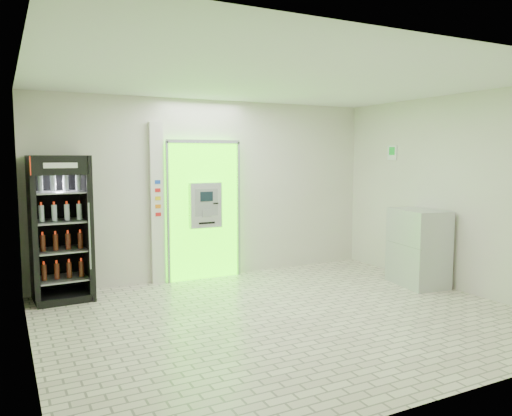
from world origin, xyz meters
TOP-DOWN VIEW (x-y plane):
  - ground at (0.00, 0.00)m, footprint 6.00×6.00m
  - room_shell at (0.00, 0.00)m, footprint 6.00×6.00m
  - atm_assembly at (-0.20, 2.41)m, footprint 1.30×0.24m
  - pillar at (-0.98, 2.45)m, footprint 0.22×0.11m
  - beverage_cooler at (-2.48, 2.15)m, footprint 0.82×0.76m
  - steel_cabinet at (2.69, 0.41)m, footprint 0.75×1.00m
  - exit_sign at (2.99, 1.40)m, footprint 0.02×0.22m

SIDE VIEW (x-z plane):
  - ground at x=0.00m, z-range 0.00..0.00m
  - steel_cabinet at x=2.69m, z-range 0.00..1.22m
  - beverage_cooler at x=-2.48m, z-range -0.04..2.03m
  - atm_assembly at x=-0.20m, z-range 0.01..2.34m
  - pillar at x=-0.98m, z-range 0.00..2.60m
  - room_shell at x=0.00m, z-range -1.16..4.84m
  - exit_sign at x=2.99m, z-range 1.99..2.25m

